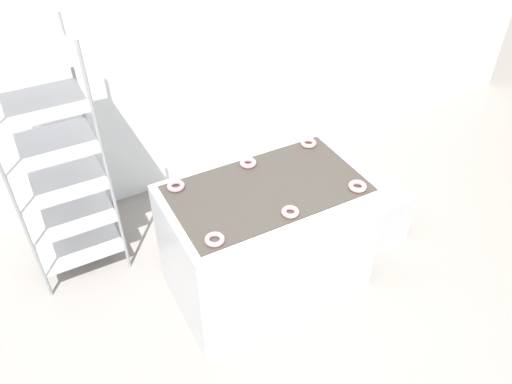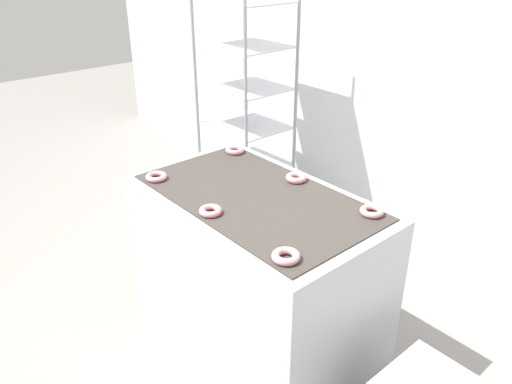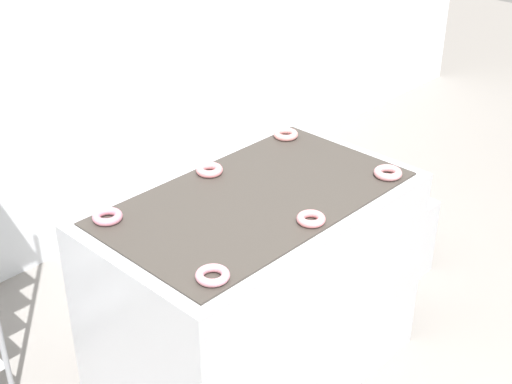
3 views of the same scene
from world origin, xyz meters
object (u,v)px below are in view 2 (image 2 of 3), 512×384
object	(u,v)px
donut_near_center	(211,211)
donut_near_right	(286,256)
baking_rack_cart	(245,107)
donut_far_left	(235,150)
fryer_machine	(256,271)
donut_far_right	(372,211)
donut_near_left	(156,177)
donut_far_center	(296,178)

from	to	relation	value
donut_near_center	donut_near_right	distance (m)	0.50
donut_near_center	donut_near_right	size ratio (longest dim) A/B	0.92
donut_near_center	baking_rack_cart	bearing A→B (deg)	134.51
donut_near_center	donut_far_left	world-z (taller)	same
baking_rack_cart	donut_near_center	distance (m)	1.63
donut_near_center	donut_near_right	bearing A→B (deg)	0.61
fryer_machine	donut_far_left	bearing A→B (deg)	151.75
donut_far_right	donut_near_left	bearing A→B (deg)	-150.39
donut_far_center	fryer_machine	bearing A→B (deg)	-91.40
donut_near_center	donut_far_left	bearing A→B (deg)	132.72
donut_near_right	donut_far_left	distance (m)	1.15
donut_near_right	donut_far_left	size ratio (longest dim) A/B	1.04
donut_near_center	donut_far_center	world-z (taller)	donut_far_center
donut_far_center	donut_far_right	bearing A→B (deg)	1.13
fryer_machine	donut_near_left	distance (m)	0.74
donut_far_center	baking_rack_cart	bearing A→B (deg)	152.08
fryer_machine	donut_far_center	world-z (taller)	donut_far_center
donut_near_right	donut_far_right	size ratio (longest dim) A/B	1.04
donut_far_center	donut_far_right	size ratio (longest dim) A/B	0.99
donut_near_right	baking_rack_cart	bearing A→B (deg)	144.78
donut_near_right	donut_far_right	xyz separation A→B (m)	(-0.01, 0.56, -0.00)
fryer_machine	donut_far_center	bearing A→B (deg)	88.60
fryer_machine	donut_near_right	bearing A→B (deg)	-28.83
donut_near_left	donut_far_left	distance (m)	0.55
baking_rack_cart	donut_far_center	xyz separation A→B (m)	(1.15, -0.61, 0.00)
fryer_machine	donut_far_center	xyz separation A→B (m)	(0.01, 0.27, 0.47)
donut_far_center	donut_far_right	world-z (taller)	donut_far_center
donut_near_left	donut_far_left	size ratio (longest dim) A/B	1.02
fryer_machine	donut_far_left	xyz separation A→B (m)	(-0.51, 0.27, 0.47)
donut_far_right	fryer_machine	bearing A→B (deg)	-150.07
baking_rack_cart	donut_far_right	world-z (taller)	baking_rack_cart
donut_near_center	donut_far_left	xyz separation A→B (m)	(-0.51, 0.55, 0.00)
donut_near_left	donut_far_right	bearing A→B (deg)	29.61
fryer_machine	donut_near_left	world-z (taller)	donut_near_left
donut_far_left	donut_far_right	xyz separation A→B (m)	(1.00, 0.01, -0.00)
donut_near_left	donut_near_right	size ratio (longest dim) A/B	0.98
donut_near_center	donut_far_right	distance (m)	0.75
fryer_machine	donut_far_right	distance (m)	0.74
donut_near_center	donut_far_right	world-z (taller)	same
baking_rack_cart	donut_far_center	world-z (taller)	baking_rack_cart
fryer_machine	donut_far_right	bearing A→B (deg)	29.93
donut_far_right	donut_near_center	bearing A→B (deg)	-131.07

